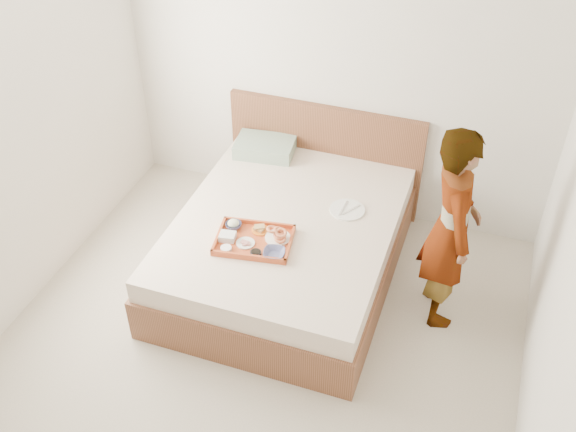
% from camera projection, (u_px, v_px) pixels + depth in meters
% --- Properties ---
extents(ground, '(3.50, 4.00, 0.01)m').
position_uv_depth(ground, '(245.00, 371.00, 4.50)').
color(ground, '#BEB3A1').
rests_on(ground, ground).
extents(wall_back, '(3.50, 0.01, 2.60)m').
position_uv_depth(wall_back, '(337.00, 66.00, 5.16)').
color(wall_back, silver).
rests_on(wall_back, ground).
extents(wall_right, '(0.01, 4.00, 2.60)m').
position_uv_depth(wall_right, '(570.00, 297.00, 3.23)').
color(wall_right, silver).
rests_on(wall_right, ground).
extents(bed, '(1.65, 2.00, 0.53)m').
position_uv_depth(bed, '(286.00, 246.00, 5.09)').
color(bed, brown).
rests_on(bed, ground).
extents(headboard, '(1.65, 0.06, 0.95)m').
position_uv_depth(headboard, '(324.00, 156.00, 5.67)').
color(headboard, brown).
rests_on(headboard, ground).
extents(pillow, '(0.51, 0.38, 0.11)m').
position_uv_depth(pillow, '(265.00, 147.00, 5.57)').
color(pillow, '#A0B1A2').
rests_on(pillow, bed).
extents(tray, '(0.58, 0.46, 0.05)m').
position_uv_depth(tray, '(254.00, 240.00, 4.70)').
color(tray, '#BD5D2A').
rests_on(tray, bed).
extents(prawn_plate, '(0.21, 0.21, 0.01)m').
position_uv_depth(prawn_plate, '(278.00, 238.00, 4.73)').
color(prawn_plate, white).
rests_on(prawn_plate, tray).
extents(navy_bowl_big, '(0.17, 0.17, 0.04)m').
position_uv_depth(navy_bowl_big, '(274.00, 253.00, 4.58)').
color(navy_bowl_big, '#141547').
rests_on(navy_bowl_big, tray).
extents(sauce_dish, '(0.09, 0.09, 0.03)m').
position_uv_depth(sauce_dish, '(256.00, 253.00, 4.59)').
color(sauce_dish, black).
rests_on(sauce_dish, tray).
extents(meat_plate, '(0.15, 0.15, 0.01)m').
position_uv_depth(meat_plate, '(245.00, 243.00, 4.68)').
color(meat_plate, white).
rests_on(meat_plate, tray).
extents(bread_plate, '(0.15, 0.15, 0.01)m').
position_uv_depth(bread_plate, '(260.00, 230.00, 4.79)').
color(bread_plate, orange).
rests_on(bread_plate, tray).
extents(salad_bowl, '(0.13, 0.13, 0.04)m').
position_uv_depth(salad_bowl, '(234.00, 225.00, 4.81)').
color(salad_bowl, '#141547').
rests_on(salad_bowl, tray).
extents(plastic_tub, '(0.12, 0.11, 0.05)m').
position_uv_depth(plastic_tub, '(227.00, 237.00, 4.71)').
color(plastic_tub, silver).
rests_on(plastic_tub, tray).
extents(cheese_round, '(0.09, 0.09, 0.03)m').
position_uv_depth(cheese_round, '(226.00, 249.00, 4.62)').
color(cheese_round, white).
rests_on(cheese_round, tray).
extents(dinner_plate, '(0.34, 0.34, 0.01)m').
position_uv_depth(dinner_plate, '(347.00, 210.00, 5.00)').
color(dinner_plate, white).
rests_on(dinner_plate, bed).
extents(person, '(0.52, 0.64, 1.53)m').
position_uv_depth(person, '(451.00, 228.00, 4.47)').
color(person, beige).
rests_on(person, ground).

